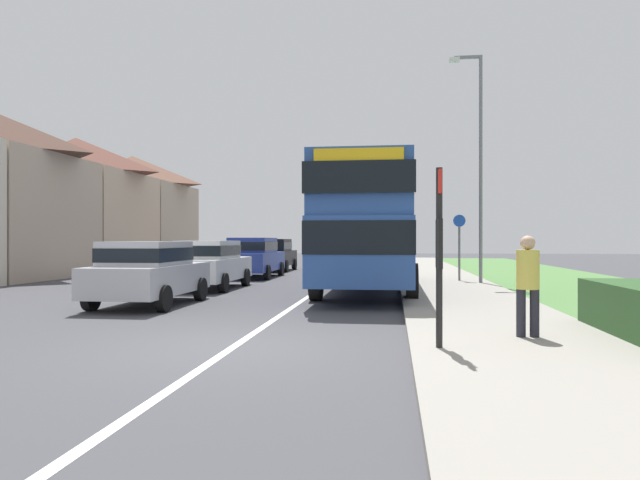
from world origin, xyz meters
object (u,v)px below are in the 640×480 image
pedestrian_at_stop (528,281)px  bus_stop_sign (439,245)px  parked_car_white (210,262)px  parked_car_blue (254,256)px  cycle_route_sign (459,245)px  parked_car_silver (149,270)px  parked_car_black (274,253)px  double_decker_bus (368,222)px  street_lamp_mid (478,155)px

pedestrian_at_stop → bus_stop_sign: bearing=-143.7°
parked_car_white → parked_car_blue: 5.64m
pedestrian_at_stop → cycle_route_sign: cycle_route_sign is taller
pedestrian_at_stop → cycle_route_sign: (0.36, 12.20, 0.45)m
parked_car_silver → parked_car_black: bearing=90.7°
parked_car_white → parked_car_blue: bearing=89.2°
double_decker_bus → parked_car_black: double_decker_bus is taller
double_decker_bus → parked_car_black: size_ratio=2.54×
parked_car_silver → parked_car_blue: (0.05, 10.37, 0.06)m
bus_stop_sign → parked_car_black: bearing=107.9°
double_decker_bus → cycle_route_sign: size_ratio=4.05×
bus_stop_sign → cycle_route_sign: size_ratio=1.03×
parked_car_silver → street_lamp_mid: 11.89m
street_lamp_mid → double_decker_bus: bearing=-144.6°
parked_car_black → cycle_route_sign: (8.49, -7.58, 0.52)m
parked_car_blue → double_decker_bus: bearing=-49.3°
bus_stop_sign → parked_car_silver: bearing=141.4°
parked_car_white → pedestrian_at_stop: (7.97, -8.91, 0.10)m
parked_car_blue → cycle_route_sign: size_ratio=1.79×
parked_car_black → cycle_route_sign: size_ratio=1.59×
parked_car_black → street_lamp_mid: size_ratio=0.50×
parked_car_silver → parked_car_white: parked_car_white is taller
double_decker_bus → parked_car_white: (-5.17, 0.29, -1.27)m
parked_car_silver → cycle_route_sign: 11.56m
parked_car_blue → street_lamp_mid: (8.78, -3.31, 3.63)m
parked_car_white → parked_car_blue: (0.08, 5.64, 0.05)m
parked_car_silver → cycle_route_sign: cycle_route_sign is taller
double_decker_bus → parked_car_black: (-5.32, 11.15, -1.24)m
pedestrian_at_stop → street_lamp_mid: (0.88, 11.24, 3.58)m
parked_car_blue → street_lamp_mid: bearing=-20.7°
cycle_route_sign → bus_stop_sign: bearing=-97.6°
parked_car_white → bus_stop_sign: (6.56, -9.95, 0.67)m
parked_car_white → parked_car_black: size_ratio=1.05×
double_decker_bus → cycle_route_sign: bearing=48.5°
parked_car_black → parked_car_blue: bearing=-87.5°
bus_stop_sign → parked_car_blue: bearing=112.6°
parked_car_white → pedestrian_at_stop: size_ratio=2.52×
bus_stop_sign → cycle_route_sign: 13.36m
street_lamp_mid → parked_car_black: bearing=136.5°
parked_car_black → cycle_route_sign: 11.39m
pedestrian_at_stop → street_lamp_mid: 11.83m
parked_car_blue → street_lamp_mid: size_ratio=0.56×
pedestrian_at_stop → bus_stop_sign: 1.84m
parked_car_silver → cycle_route_sign: bearing=44.0°
pedestrian_at_stop → street_lamp_mid: bearing=85.5°
parked_car_silver → parked_car_white: (-0.03, 4.73, 0.01)m
double_decker_bus → parked_car_silver: size_ratio=2.60×
parked_car_silver → bus_stop_sign: bearing=-38.6°
parked_car_blue → parked_car_silver: bearing=-90.3°
double_decker_bus → street_lamp_mid: (3.68, 2.62, 2.42)m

